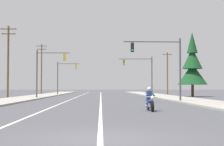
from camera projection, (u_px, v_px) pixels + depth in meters
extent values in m
plane|color=#47474C|center=(99.00, 139.00, 9.84)|extent=(400.00, 400.00, 0.00)
cube|color=beige|center=(101.00, 96.00, 54.79)|extent=(0.16, 100.00, 0.01)
cube|color=beige|center=(78.00, 96.00, 54.68)|extent=(0.16, 100.00, 0.01)
cube|color=#9E998E|center=(167.00, 97.00, 50.09)|extent=(4.40, 110.00, 0.14)
cube|color=#9E998E|center=(33.00, 97.00, 49.50)|extent=(4.40, 110.00, 0.14)
cylinder|color=black|center=(152.00, 106.00, 20.58)|extent=(0.14, 0.64, 0.64)
cylinder|color=black|center=(148.00, 105.00, 22.12)|extent=(0.14, 0.64, 0.64)
cylinder|color=silver|center=(152.00, 101.00, 20.69)|extent=(0.08, 0.33, 0.68)
sphere|color=white|center=(152.00, 98.00, 20.55)|extent=(0.20, 0.20, 0.20)
cylinder|color=silver|center=(152.00, 97.00, 20.75)|extent=(0.70, 0.06, 0.04)
ellipsoid|color=navy|center=(150.00, 101.00, 21.24)|extent=(0.34, 0.57, 0.28)
cube|color=silver|center=(150.00, 105.00, 21.35)|extent=(0.25, 0.45, 0.24)
cube|color=black|center=(149.00, 102.00, 21.68)|extent=(0.29, 0.53, 0.12)
cube|color=navy|center=(148.00, 100.00, 22.09)|extent=(0.21, 0.37, 0.08)
cylinder|color=silver|center=(147.00, 106.00, 21.74)|extent=(0.09, 0.55, 0.08)
cube|color=navy|center=(149.00, 96.00, 21.65)|extent=(0.37, 0.25, 0.56)
sphere|color=silver|center=(149.00, 89.00, 21.65)|extent=(0.26, 0.26, 0.26)
cylinder|color=navy|center=(152.00, 102.00, 21.51)|extent=(0.15, 0.44, 0.30)
cylinder|color=navy|center=(153.00, 107.00, 21.32)|extent=(0.11, 0.16, 0.35)
cylinder|color=navy|center=(153.00, 94.00, 21.41)|extent=(0.11, 0.53, 0.27)
cylinder|color=navy|center=(147.00, 102.00, 21.49)|extent=(0.15, 0.44, 0.30)
cylinder|color=navy|center=(148.00, 107.00, 21.30)|extent=(0.11, 0.16, 0.35)
cylinder|color=navy|center=(147.00, 94.00, 21.39)|extent=(0.11, 0.53, 0.27)
cylinder|color=#47474C|center=(180.00, 70.00, 34.15)|extent=(0.18, 0.18, 6.20)
cylinder|color=#47474C|center=(152.00, 42.00, 34.12)|extent=(5.49, 0.22, 0.11)
cube|color=black|center=(132.00, 47.00, 34.00)|extent=(0.30, 0.25, 0.90)
sphere|color=black|center=(132.00, 44.00, 33.86)|extent=(0.18, 0.18, 0.18)
sphere|color=black|center=(132.00, 47.00, 33.85)|extent=(0.18, 0.18, 0.18)
sphere|color=green|center=(132.00, 50.00, 33.84)|extent=(0.18, 0.18, 0.18)
cylinder|color=#47474C|center=(37.00, 74.00, 44.89)|extent=(0.18, 0.18, 6.20)
cylinder|color=#47474C|center=(53.00, 53.00, 45.10)|extent=(4.11, 0.18, 0.11)
cube|color=#B79319|center=(64.00, 57.00, 45.15)|extent=(0.30, 0.24, 0.90)
sphere|color=black|center=(65.00, 55.00, 45.31)|extent=(0.18, 0.18, 0.18)
sphere|color=black|center=(65.00, 57.00, 45.30)|extent=(0.18, 0.18, 0.18)
sphere|color=green|center=(65.00, 60.00, 45.29)|extent=(0.18, 0.18, 0.18)
cylinder|color=#47474C|center=(152.00, 77.00, 54.66)|extent=(0.18, 0.18, 6.20)
cylinder|color=#47474C|center=(135.00, 59.00, 54.78)|extent=(5.14, 0.28, 0.11)
cube|color=#B79319|center=(124.00, 62.00, 54.76)|extent=(0.31, 0.25, 0.90)
sphere|color=black|center=(124.00, 60.00, 54.61)|extent=(0.18, 0.18, 0.18)
sphere|color=black|center=(124.00, 62.00, 54.60)|extent=(0.18, 0.18, 0.18)
sphere|color=green|center=(124.00, 64.00, 54.59)|extent=(0.18, 0.18, 0.18)
cylinder|color=#47474C|center=(58.00, 78.00, 65.69)|extent=(0.18, 0.18, 6.20)
cylinder|color=#47474C|center=(68.00, 64.00, 65.85)|extent=(4.01, 0.13, 0.11)
cube|color=#B79319|center=(76.00, 67.00, 65.87)|extent=(0.30, 0.24, 0.90)
sphere|color=black|center=(76.00, 65.00, 66.04)|extent=(0.18, 0.18, 0.18)
sphere|color=black|center=(76.00, 67.00, 66.03)|extent=(0.18, 0.18, 0.18)
sphere|color=green|center=(76.00, 68.00, 66.02)|extent=(0.18, 0.18, 0.18)
cylinder|color=brown|center=(8.00, 62.00, 46.27)|extent=(0.26, 0.26, 9.53)
cube|color=brown|center=(8.00, 29.00, 46.45)|extent=(2.09, 0.12, 0.12)
cylinder|color=slate|center=(2.00, 28.00, 46.43)|extent=(0.08, 0.08, 0.12)
cylinder|color=slate|center=(15.00, 28.00, 46.48)|extent=(0.08, 0.08, 0.12)
cube|color=brown|center=(8.00, 34.00, 46.42)|extent=(1.83, 0.12, 0.12)
cylinder|color=slate|center=(3.00, 33.00, 46.40)|extent=(0.08, 0.08, 0.12)
cylinder|color=slate|center=(14.00, 33.00, 46.45)|extent=(0.08, 0.08, 0.12)
cylinder|color=brown|center=(167.00, 73.00, 69.16)|extent=(0.26, 0.26, 8.29)
cube|color=brown|center=(167.00, 54.00, 69.31)|extent=(1.83, 0.12, 0.12)
cylinder|color=slate|center=(163.00, 54.00, 69.29)|extent=(0.08, 0.08, 0.12)
cylinder|color=slate|center=(171.00, 54.00, 69.34)|extent=(0.08, 0.08, 0.12)
cylinder|color=brown|center=(41.00, 69.00, 71.63)|extent=(0.26, 0.26, 10.24)
cube|color=brown|center=(42.00, 46.00, 71.82)|extent=(2.06, 0.12, 0.12)
cylinder|color=slate|center=(37.00, 46.00, 71.80)|extent=(0.08, 0.08, 0.12)
cylinder|color=slate|center=(46.00, 46.00, 71.86)|extent=(0.08, 0.08, 0.12)
cube|color=brown|center=(42.00, 49.00, 71.80)|extent=(1.92, 0.12, 0.12)
cylinder|color=slate|center=(38.00, 49.00, 71.78)|extent=(0.08, 0.08, 0.12)
cylinder|color=slate|center=(46.00, 49.00, 71.83)|extent=(0.08, 0.08, 0.12)
cylinder|color=#423023|center=(193.00, 91.00, 53.44)|extent=(0.41, 0.41, 1.84)
cone|color=#14421E|center=(192.00, 74.00, 53.54)|extent=(4.49, 4.49, 3.22)
cone|color=#14421E|center=(192.00, 58.00, 53.64)|extent=(3.05, 3.05, 3.22)
cone|color=#14421E|center=(192.00, 42.00, 53.74)|extent=(1.62, 1.62, 3.22)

